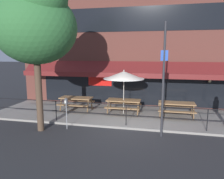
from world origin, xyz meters
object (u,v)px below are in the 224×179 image
object	(u,v)px
picnic_table_left	(76,100)
street_tree_curbside	(36,23)
patio_umbrella_centre	(124,75)
parking_meter_near	(66,104)
street_sign_pole	(163,80)
picnic_table_centre	(124,103)
picnic_table_right	(176,106)

from	to	relation	value
picnic_table_left	street_tree_curbside	world-z (taller)	street_tree_curbside
patio_umbrella_centre	parking_meter_near	world-z (taller)	patio_umbrella_centre
street_sign_pole	street_tree_curbside	world-z (taller)	street_tree_curbside
parking_meter_near	picnic_table_centre	bearing A→B (deg)	51.52
street_sign_pole	street_tree_curbside	size ratio (longest dim) A/B	0.72
picnic_table_left	picnic_table_right	bearing A→B (deg)	-1.13
picnic_table_right	patio_umbrella_centre	distance (m)	3.11
picnic_table_left	street_sign_pole	distance (m)	5.67
street_tree_curbside	parking_meter_near	bearing A→B (deg)	25.62
picnic_table_left	patio_umbrella_centre	bearing A→B (deg)	-1.18
picnic_table_right	patio_umbrella_centre	bearing A→B (deg)	178.93
picnic_table_centre	parking_meter_near	size ratio (longest dim) A/B	1.27
parking_meter_near	street_sign_pole	xyz separation A→B (m)	(4.11, 0.06, 1.18)
picnic_table_centre	street_tree_curbside	world-z (taller)	street_tree_curbside
patio_umbrella_centre	picnic_table_centre	bearing A→B (deg)	-90.00
picnic_table_left	patio_umbrella_centre	size ratio (longest dim) A/B	0.76
street_sign_pole	street_tree_curbside	distance (m)	5.55
picnic_table_right	street_sign_pole	xyz separation A→B (m)	(-0.74, -2.55, 1.62)
patio_umbrella_centre	parking_meter_near	distance (m)	3.54
street_sign_pole	patio_umbrella_centre	bearing A→B (deg)	127.60
picnic_table_left	picnic_table_centre	xyz separation A→B (m)	(2.74, -0.06, 0.00)
street_sign_pole	parking_meter_near	bearing A→B (deg)	-179.21
picnic_table_left	picnic_table_right	distance (m)	5.48
parking_meter_near	patio_umbrella_centre	bearing A→B (deg)	51.53
picnic_table_left	street_tree_curbside	xyz separation A→B (m)	(-0.33, -3.17, 3.82)
picnic_table_centre	street_tree_curbside	bearing A→B (deg)	-134.56
street_sign_pole	picnic_table_left	bearing A→B (deg)	150.74
parking_meter_near	picnic_table_left	bearing A→B (deg)	103.04
parking_meter_near	picnic_table_right	bearing A→B (deg)	28.24
patio_umbrella_centre	picnic_table_right	bearing A→B (deg)	-1.07
patio_umbrella_centre	parking_meter_near	bearing A→B (deg)	-128.47
picnic_table_left	picnic_table_right	size ratio (longest dim) A/B	1.00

